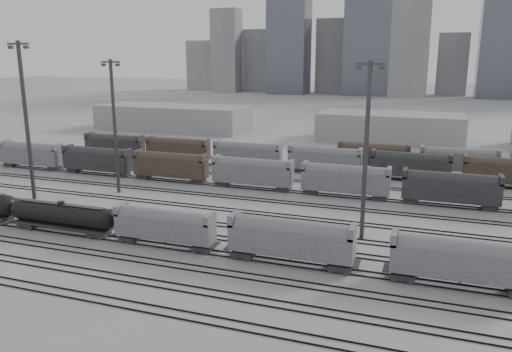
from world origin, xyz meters
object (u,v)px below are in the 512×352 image
(hopper_car_b, at_px, (291,238))
(hopper_car_c, at_px, (462,259))
(light_mast_a, at_px, (26,118))
(light_mast_c, at_px, (366,147))
(tank_car_b, at_px, (62,215))
(hopper_car_a, at_px, (165,224))

(hopper_car_b, relative_size, hopper_car_c, 1.02)
(hopper_car_b, relative_size, light_mast_a, 0.56)
(hopper_car_c, height_order, light_mast_c, light_mast_c)
(tank_car_b, distance_m, hopper_car_c, 51.05)
(hopper_car_a, relative_size, hopper_car_c, 0.92)
(light_mast_c, bearing_deg, hopper_car_b, -120.07)
(tank_car_b, relative_size, hopper_car_a, 1.28)
(hopper_car_b, bearing_deg, hopper_car_c, 0.00)
(hopper_car_b, distance_m, light_mast_c, 16.06)
(hopper_car_a, bearing_deg, light_mast_c, 26.27)
(hopper_car_a, height_order, light_mast_c, light_mast_c)
(hopper_car_b, bearing_deg, hopper_car_a, 180.00)
(hopper_car_a, bearing_deg, hopper_car_c, 0.00)
(hopper_car_b, xyz_separation_m, light_mast_c, (6.64, 11.47, 9.07))
(tank_car_b, bearing_deg, light_mast_a, 143.54)
(hopper_car_b, distance_m, hopper_car_c, 18.45)
(light_mast_a, height_order, light_mast_c, light_mast_a)
(hopper_car_a, distance_m, hopper_car_b, 16.60)
(light_mast_a, distance_m, light_mast_c, 55.51)
(hopper_car_a, bearing_deg, hopper_car_b, 0.00)
(tank_car_b, relative_size, hopper_car_c, 1.17)
(hopper_car_a, height_order, hopper_car_b, hopper_car_b)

